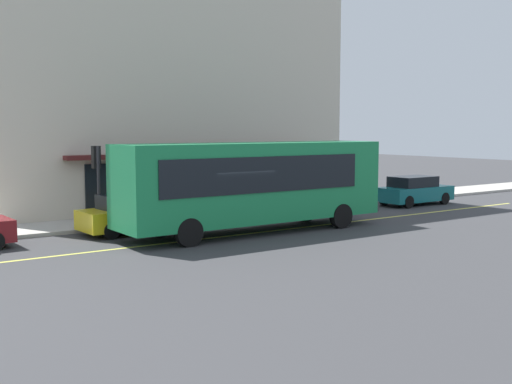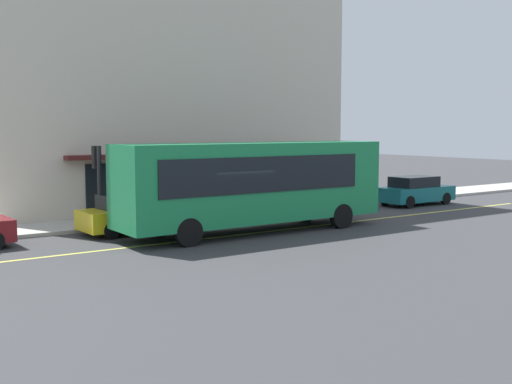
# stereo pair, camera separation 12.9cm
# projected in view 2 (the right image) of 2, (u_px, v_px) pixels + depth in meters

# --- Properties ---
(ground) EXTENTS (120.00, 120.00, 0.00)m
(ground) POSITION_uv_depth(u_px,v_px,m) (229.00, 236.00, 23.73)
(ground) COLOR #38383A
(sidewalk) EXTENTS (80.00, 2.94, 0.15)m
(sidewalk) POSITION_uv_depth(u_px,v_px,m) (166.00, 218.00, 28.04)
(sidewalk) COLOR #B2ADA3
(sidewalk) RESTS_ON ground
(lane_centre_stripe) EXTENTS (36.00, 0.16, 0.01)m
(lane_centre_stripe) POSITION_uv_depth(u_px,v_px,m) (229.00, 236.00, 23.73)
(lane_centre_stripe) COLOR #D8D14C
(lane_centre_stripe) RESTS_ON ground
(storefront_building) EXTENTS (18.59, 11.38, 15.22)m
(storefront_building) POSITION_uv_depth(u_px,v_px,m) (148.00, 63.00, 34.26)
(storefront_building) COLOR beige
(storefront_building) RESTS_ON ground
(bus) EXTENTS (11.14, 2.62, 3.50)m
(bus) POSITION_uv_depth(u_px,v_px,m) (255.00, 182.00, 24.32)
(bus) COLOR #197F47
(bus) RESTS_ON ground
(traffic_light) EXTENTS (0.30, 0.52, 3.20)m
(traffic_light) POSITION_uv_depth(u_px,v_px,m) (97.00, 166.00, 25.17)
(traffic_light) COLOR #2D2D33
(traffic_light) RESTS_ON sidewalk
(car_teal) EXTENTS (4.30, 1.86, 1.52)m
(car_teal) POSITION_uv_depth(u_px,v_px,m) (415.00, 191.00, 33.29)
(car_teal) COLOR #14666B
(car_teal) RESTS_ON ground
(car_yellow) EXTENTS (4.38, 2.02, 1.52)m
(car_yellow) POSITION_uv_depth(u_px,v_px,m) (135.00, 214.00, 24.44)
(car_yellow) COLOR yellow
(car_yellow) RESTS_ON ground
(pedestrian_waiting) EXTENTS (0.34, 0.34, 1.58)m
(pedestrian_waiting) POSITION_uv_depth(u_px,v_px,m) (311.00, 185.00, 32.70)
(pedestrian_waiting) COLOR black
(pedestrian_waiting) RESTS_ON sidewalk
(pedestrian_mid_block) EXTENTS (0.34, 0.34, 1.81)m
(pedestrian_mid_block) POSITION_uv_depth(u_px,v_px,m) (284.00, 186.00, 30.44)
(pedestrian_mid_block) COLOR black
(pedestrian_mid_block) RESTS_ON sidewalk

